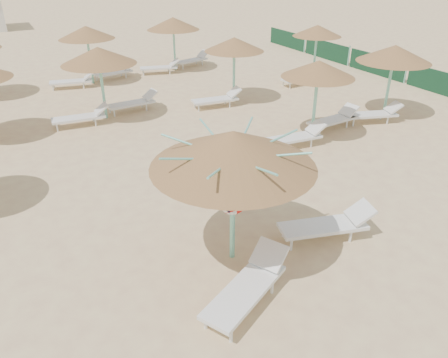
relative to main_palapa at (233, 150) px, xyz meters
name	(u,v)px	position (x,y,z in m)	size (l,w,h in m)	color
ground	(232,261)	(-0.07, -0.15, -2.51)	(120.00, 120.00, 0.00)	#DDC286
main_palapa	(233,150)	(0.00, 0.00, 0.00)	(3.22, 3.22, 2.88)	#76CDB7
lounger_main_a	(249,285)	(-0.37, -1.31, -2.13)	(2.20, 1.58, 0.78)	white
lounger_main_b	(329,224)	(2.25, -0.41, -2.14)	(2.21, 1.17, 0.77)	white
palapa_field	(152,50)	(2.00, 10.23, -0.21)	(18.99, 13.64, 2.70)	#76CDB7
windbreak_fence	(377,65)	(13.93, 9.81, -2.01)	(0.08, 19.84, 1.10)	#1A4E2E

